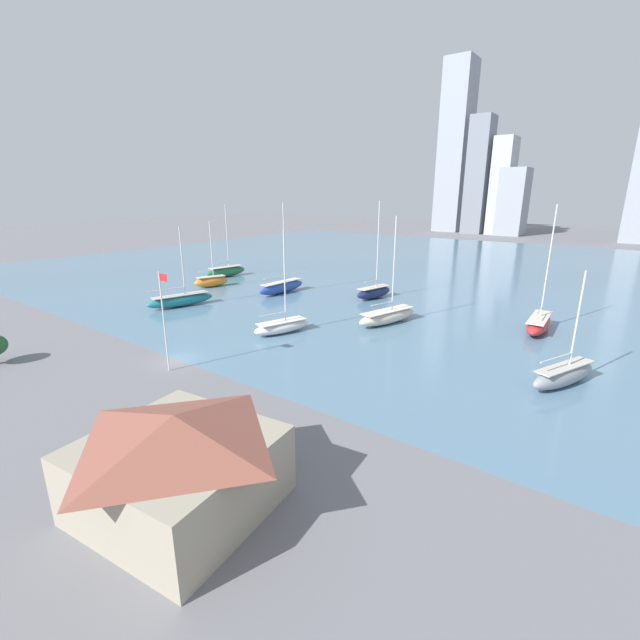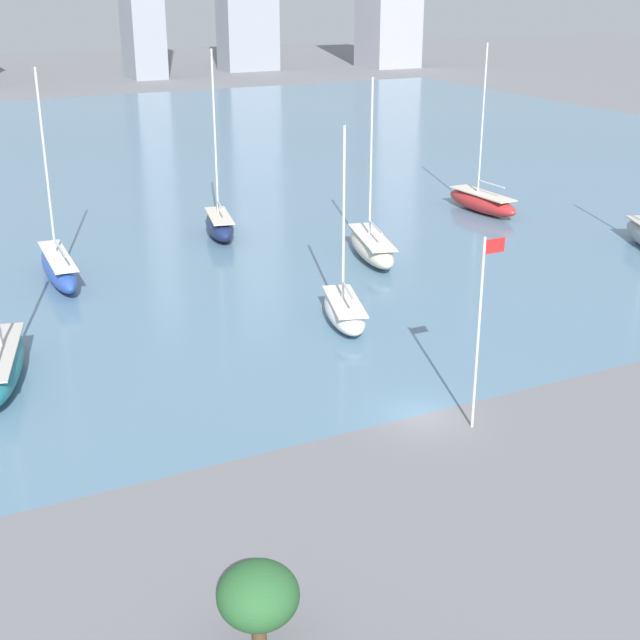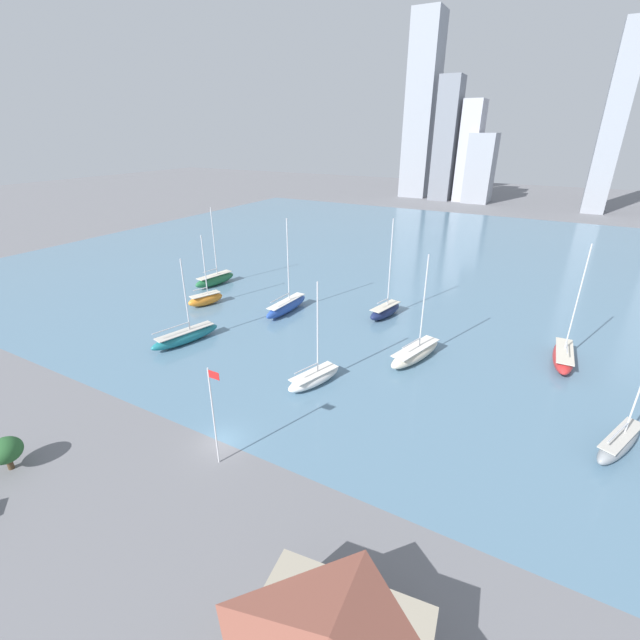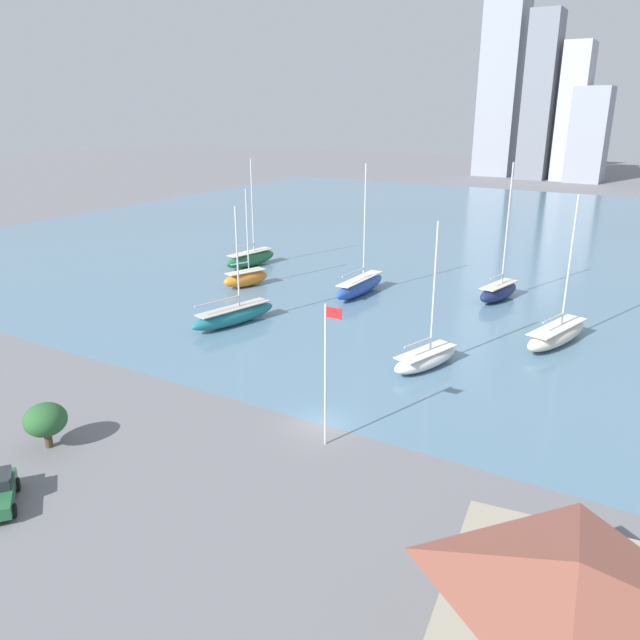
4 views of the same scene
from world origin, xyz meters
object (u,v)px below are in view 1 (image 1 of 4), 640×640
object	(u,v)px
sailboat_orange	(211,281)
sailboat_gray	(564,375)
sailboat_navy	(374,292)
sailboat_green	(226,271)
sailboat_white	(282,326)
boat_shed	(178,461)
sailboat_red	(539,323)
sailboat_cream	(388,316)
sailboat_teal	(181,300)
sailboat_blue	(282,287)
flag_pole	(164,318)

from	to	relation	value
sailboat_orange	sailboat_gray	distance (m)	60.49
sailboat_navy	sailboat_green	bearing A→B (deg)	-165.02
sailboat_white	sailboat_orange	xyz separation A→B (m)	(-29.02, 12.84, 0.22)
boat_shed	sailboat_green	world-z (taller)	sailboat_green
sailboat_red	sailboat_cream	distance (m)	18.98
sailboat_orange	sailboat_green	xyz separation A→B (m)	(-5.73, 8.77, 0.05)
boat_shed	sailboat_gray	distance (m)	33.79
sailboat_white	sailboat_teal	world-z (taller)	sailboat_white
sailboat_white	sailboat_red	bearing A→B (deg)	55.47
sailboat_blue	sailboat_red	distance (m)	40.80
sailboat_white	sailboat_orange	size ratio (longest dim) A/B	1.05
sailboat_red	sailboat_gray	size ratio (longest dim) A/B	1.48
sailboat_white	sailboat_green	world-z (taller)	sailboat_green
sailboat_navy	sailboat_green	world-z (taller)	sailboat_navy
sailboat_blue	sailboat_gray	xyz separation A→B (m)	(45.77, -13.15, -0.08)
sailboat_navy	sailboat_white	xyz separation A→B (m)	(-0.00, -23.08, -0.22)
sailboat_gray	sailboat_teal	distance (m)	52.24
flag_pole	sailboat_red	xyz separation A→B (m)	(26.65, 35.72, -4.39)
flag_pole	sailboat_teal	bearing A→B (deg)	141.51
sailboat_navy	sailboat_green	size ratio (longest dim) A/B	1.06
sailboat_white	sailboat_teal	distance (m)	21.36
sailboat_blue	sailboat_teal	size ratio (longest dim) A/B	1.26
sailboat_red	sailboat_teal	xyz separation A→B (m)	(-47.04, -19.51, -0.02)
boat_shed	sailboat_orange	distance (m)	60.02
sailboat_teal	sailboat_gray	bearing A→B (deg)	18.19
flag_pole	sailboat_orange	xyz separation A→B (m)	(-28.05, 28.50, -4.33)
sailboat_white	sailboat_green	distance (m)	40.93
sailboat_white	sailboat_cream	bearing A→B (deg)	70.79
sailboat_green	boat_shed	bearing A→B (deg)	-33.93
boat_shed	sailboat_white	distance (m)	31.22
sailboat_teal	flag_pole	bearing A→B (deg)	-23.82
sailboat_green	sailboat_teal	bearing A→B (deg)	-48.00
sailboat_orange	sailboat_teal	size ratio (longest dim) A/B	0.99
sailboat_red	sailboat_green	xyz separation A→B (m)	(-60.44, 1.55, 0.12)
flag_pole	sailboat_green	world-z (taller)	sailboat_green
sailboat_blue	sailboat_gray	bearing A→B (deg)	-13.71
sailboat_red	sailboat_white	distance (m)	32.59
sailboat_red	flag_pole	bearing A→B (deg)	-129.09
sailboat_navy	sailboat_cream	bearing A→B (deg)	-40.33
sailboat_white	sailboat_gray	size ratio (longest dim) A/B	1.21
boat_shed	sailboat_orange	size ratio (longest dim) A/B	0.86
boat_shed	sailboat_cream	distance (m)	39.05
sailboat_navy	sailboat_orange	bearing A→B (deg)	-148.01
boat_shed	flag_pole	world-z (taller)	flag_pole
boat_shed	sailboat_red	distance (m)	47.70
sailboat_orange	sailboat_teal	distance (m)	14.49
sailboat_white	sailboat_teal	bearing A→B (deg)	-163.96
sailboat_blue	sailboat_orange	world-z (taller)	sailboat_blue
sailboat_cream	boat_shed	bearing A→B (deg)	-63.36
sailboat_red	sailboat_gray	bearing A→B (deg)	-75.00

